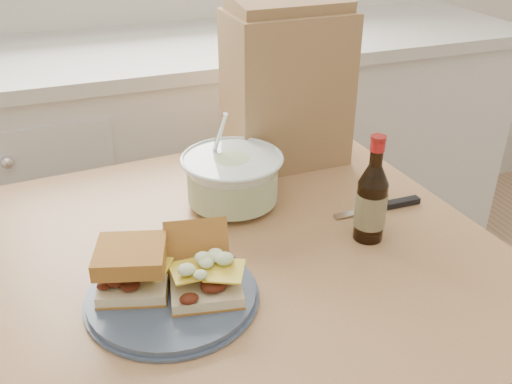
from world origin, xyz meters
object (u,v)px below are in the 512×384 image
object	(u,v)px
plate	(172,295)
beer_bottle	(371,201)
dining_table	(249,293)
paper_bag	(287,89)
coleslaw_bowl	(232,181)

from	to	relation	value
plate	beer_bottle	xyz separation A→B (m)	(0.41, 0.05, 0.07)
dining_table	plate	size ratio (longest dim) A/B	3.46
dining_table	paper_bag	xyz separation A→B (m)	(0.22, 0.34, 0.30)
dining_table	beer_bottle	world-z (taller)	beer_bottle
coleslaw_bowl	paper_bag	bearing A→B (deg)	41.18
plate	beer_bottle	distance (m)	0.42
coleslaw_bowl	dining_table	bearing A→B (deg)	-97.71
coleslaw_bowl	paper_bag	distance (m)	0.29
plate	paper_bag	distance (m)	0.62
plate	coleslaw_bowl	distance (m)	0.34
coleslaw_bowl	paper_bag	world-z (taller)	paper_bag
plate	paper_bag	xyz separation A→B (m)	(0.40, 0.44, 0.17)
coleslaw_bowl	beer_bottle	size ratio (longest dim) A/B	1.00
dining_table	coleslaw_bowl	distance (m)	0.24
plate	paper_bag	bearing A→B (deg)	48.30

